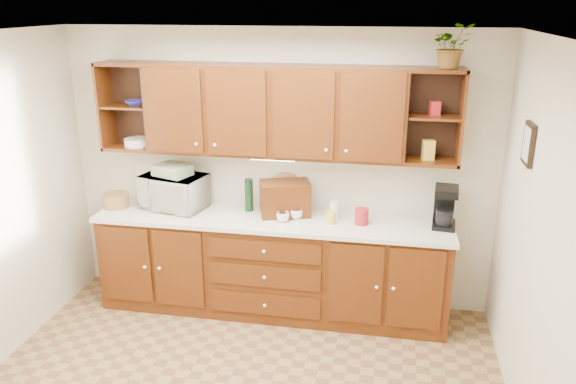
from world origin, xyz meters
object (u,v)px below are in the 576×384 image
at_px(bread_box, 285,198).
at_px(coffee_maker, 445,207).
at_px(microwave, 174,192).
at_px(potted_plant, 452,46).

distance_m(bread_box, coffee_maker, 1.42).
xyz_separation_m(microwave, coffee_maker, (2.48, -0.01, 0.01)).
xyz_separation_m(microwave, bread_box, (1.06, 0.01, -0.00)).
bearing_deg(coffee_maker, microwave, -174.89).
relative_size(bread_box, coffee_maker, 1.23).
bearing_deg(microwave, bread_box, 13.10).
distance_m(coffee_maker, potted_plant, 1.36).
xyz_separation_m(bread_box, coffee_maker, (1.42, -0.02, 0.02)).
bearing_deg(potted_plant, coffee_maker, -12.18).
xyz_separation_m(microwave, potted_plant, (2.42, 0.00, 1.37)).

